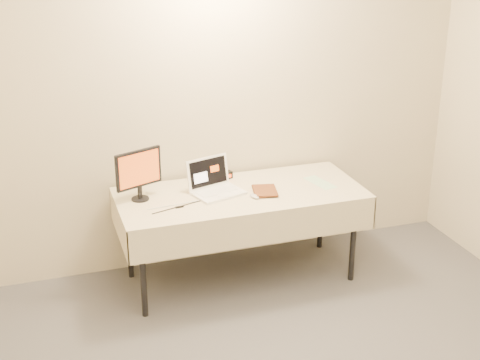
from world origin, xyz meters
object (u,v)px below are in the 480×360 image
object	(u,v)px
laptop	(214,184)
monitor	(139,171)
table	(241,200)
book	(253,178)

from	to	relation	value
laptop	monitor	world-z (taller)	monitor
table	monitor	world-z (taller)	monitor
table	book	distance (m)	0.20
monitor	laptop	bearing A→B (deg)	-25.50
book	laptop	bearing A→B (deg)	170.33
book	monitor	bearing A→B (deg)	-177.38
table	monitor	distance (m)	0.80
laptop	book	size ratio (longest dim) A/B	1.82
table	monitor	size ratio (longest dim) A/B	4.87
table	laptop	world-z (taller)	laptop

